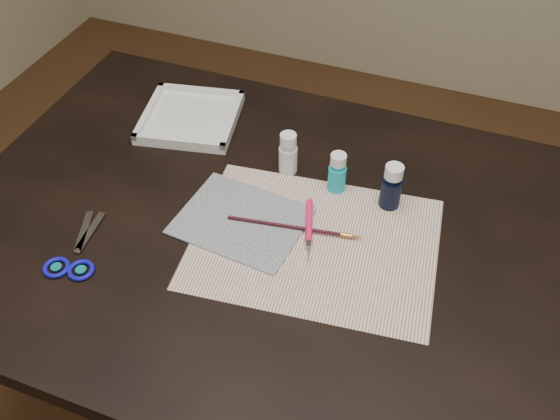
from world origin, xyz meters
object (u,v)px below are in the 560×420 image
(palette_tray, at_px, (191,117))
(paint_bottle_cyan, at_px, (337,172))
(paint_bottle_white, at_px, (288,153))
(paint_bottle_navy, at_px, (392,186))
(scissors, at_px, (77,244))
(canvas, at_px, (241,220))
(paper, at_px, (314,243))

(palette_tray, bearing_deg, paint_bottle_cyan, -14.59)
(paint_bottle_white, relative_size, paint_bottle_navy, 0.95)
(paint_bottle_white, distance_m, scissors, 0.45)
(canvas, distance_m, paint_bottle_navy, 0.30)
(canvas, xyz_separation_m, palette_tray, (-0.24, 0.25, 0.01))
(palette_tray, bearing_deg, paper, -33.62)
(paper, bearing_deg, paint_bottle_cyan, 92.40)
(paper, bearing_deg, scissors, -158.29)
(paper, bearing_deg, paint_bottle_navy, 54.91)
(canvas, xyz_separation_m, scissors, (-0.26, -0.17, 0.00))
(paper, xyz_separation_m, palette_tray, (-0.39, 0.26, 0.01))
(canvas, distance_m, scissors, 0.31)
(paint_bottle_cyan, bearing_deg, palette_tray, 165.41)
(paint_bottle_white, xyz_separation_m, paint_bottle_cyan, (0.11, -0.02, -0.00))
(canvas, bearing_deg, paint_bottle_white, 79.55)
(canvas, relative_size, paint_bottle_navy, 2.37)
(paint_bottle_navy, xyz_separation_m, palette_tray, (-0.49, 0.11, -0.04))
(canvas, distance_m, palette_tray, 0.35)
(paper, relative_size, palette_tray, 2.16)
(paint_bottle_cyan, height_order, palette_tray, paint_bottle_cyan)
(scissors, bearing_deg, paint_bottle_navy, -78.75)
(scissors, bearing_deg, canvas, -77.53)
(canvas, bearing_deg, paper, -1.07)
(scissors, bearing_deg, palette_tray, -23.59)
(paint_bottle_cyan, bearing_deg, canvas, -132.77)
(paint_bottle_cyan, distance_m, palette_tray, 0.39)
(paint_bottle_cyan, bearing_deg, paint_bottle_white, 170.85)
(canvas, relative_size, palette_tray, 1.13)
(scissors, height_order, palette_tray, palette_tray)
(paint_bottle_cyan, relative_size, paint_bottle_navy, 0.89)
(paint_bottle_navy, distance_m, palette_tray, 0.51)
(paint_bottle_white, relative_size, scissors, 0.50)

